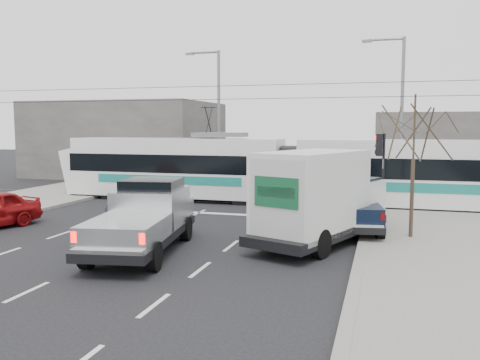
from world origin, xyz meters
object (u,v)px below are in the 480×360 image
(traffic_signal, at_px, (381,157))
(green_car, at_px, (133,219))
(street_lamp_near, at_px, (398,107))
(navy_pickup, at_px, (352,205))
(street_lamp_far, at_px, (216,110))
(tram, at_px, (290,170))
(bare_tree, at_px, (414,134))
(box_truck, at_px, (320,198))
(silver_pickup, at_px, (145,216))

(traffic_signal, xyz_separation_m, green_car, (-8.52, -6.34, -2.01))
(traffic_signal, relative_size, street_lamp_near, 0.40)
(navy_pickup, relative_size, green_car, 0.98)
(traffic_signal, height_order, green_car, traffic_signal)
(street_lamp_far, relative_size, tram, 0.36)
(bare_tree, bearing_deg, street_lamp_near, 91.42)
(street_lamp_near, distance_m, box_truck, 13.62)
(bare_tree, bearing_deg, silver_pickup, -155.77)
(tram, bearing_deg, navy_pickup, -59.03)
(tram, height_order, box_truck, tram)
(tram, bearing_deg, green_car, -111.78)
(street_lamp_near, height_order, box_truck, street_lamp_near)
(street_lamp_near, xyz_separation_m, silver_pickup, (-8.14, -15.29, -3.99))
(tram, bearing_deg, silver_pickup, -103.33)
(tram, height_order, silver_pickup, tram)
(street_lamp_far, xyz_separation_m, box_truck, (8.73, -14.86, -3.52))
(street_lamp_near, bearing_deg, bare_tree, -88.58)
(bare_tree, distance_m, navy_pickup, 3.74)
(bare_tree, relative_size, traffic_signal, 1.39)
(silver_pickup, xyz_separation_m, navy_pickup, (6.28, 5.08, -0.11))
(street_lamp_near, height_order, street_lamp_far, same)
(box_truck, relative_size, green_car, 1.30)
(bare_tree, distance_m, street_lamp_far, 17.97)
(traffic_signal, xyz_separation_m, box_truck, (-1.93, -5.36, -1.15))
(traffic_signal, relative_size, silver_pickup, 0.56)
(street_lamp_far, bearing_deg, silver_pickup, -79.02)
(street_lamp_far, bearing_deg, bare_tree, -48.88)
(box_truck, bearing_deg, street_lamp_near, 99.08)
(bare_tree, height_order, green_car, bare_tree)
(bare_tree, height_order, box_truck, bare_tree)
(street_lamp_near, bearing_deg, street_lamp_far, 170.13)
(bare_tree, xyz_separation_m, box_truck, (-3.06, -1.36, -2.20))
(street_lamp_far, bearing_deg, box_truck, -59.58)
(street_lamp_far, height_order, tram, street_lamp_far)
(traffic_signal, distance_m, street_lamp_near, 7.91)
(navy_pickup, bearing_deg, street_lamp_near, 70.79)
(bare_tree, height_order, tram, bare_tree)
(tram, distance_m, silver_pickup, 11.46)
(traffic_signal, relative_size, tram, 0.15)
(bare_tree, xyz_separation_m, silver_pickup, (-8.43, -3.79, -2.67))
(silver_pickup, height_order, navy_pickup, silver_pickup)
(green_car, bearing_deg, tram, 45.30)
(silver_pickup, bearing_deg, street_lamp_far, 92.06)
(bare_tree, bearing_deg, navy_pickup, 149.02)
(traffic_signal, distance_m, tram, 5.72)
(street_lamp_near, bearing_deg, traffic_signal, -96.41)
(street_lamp_far, xyz_separation_m, navy_pickup, (9.64, -12.21, -4.09))
(street_lamp_far, relative_size, green_car, 1.72)
(green_car, bearing_deg, navy_pickup, 3.44)
(navy_pickup, height_order, green_car, navy_pickup)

